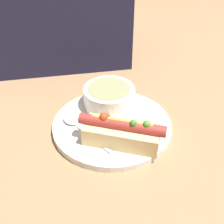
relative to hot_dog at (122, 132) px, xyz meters
The scene contains 5 objects.
ground_plane 0.08m from the hot_dog, 97.52° to the left, with size 4.00×4.00×0.00m, color #93704C.
dinner_plate 0.07m from the hot_dog, 97.52° to the left, with size 0.26×0.26×0.01m.
hot_dog is the anchor object (origin of this frame).
soup_bowl 0.13m from the hot_dog, 91.19° to the left, with size 0.12×0.12×0.05m.
spoon 0.11m from the hot_dog, 141.30° to the left, with size 0.10×0.14×0.01m.
Camera 1 is at (-0.09, -0.52, 0.45)m, focal length 50.00 mm.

